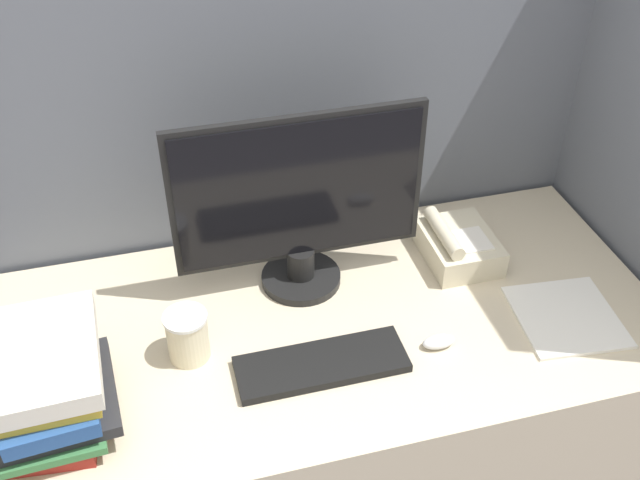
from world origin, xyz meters
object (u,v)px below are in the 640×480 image
Objects in this scene: keyboard at (322,364)px; desk_telephone at (458,245)px; book_stack at (48,387)px; coffee_cup at (188,336)px; monitor at (299,205)px; mouse at (439,342)px.

desk_telephone is at bearing 32.47° from keyboard.
keyboard is 0.55m from book_stack.
monitor is at bearing 31.66° from coffee_cup.
coffee_cup is (-0.53, 0.11, 0.04)m from mouse.
monitor is 0.38m from coffee_cup.
book_stack is at bearing 179.35° from keyboard.
monitor is 0.43m from mouse.
mouse is at bearing -120.19° from desk_telephone.
monitor is at bearing 129.01° from mouse.
book_stack is 1.00m from desk_telephone.
monitor is 7.87× the size of mouse.
book_stack is (-0.27, -0.10, 0.03)m from coffee_cup.
desk_telephone is at bearing 13.13° from coffee_cup.
desk_telephone is (0.96, 0.26, -0.05)m from book_stack.
monitor reaches higher than mouse.
keyboard is at bearing -147.53° from desk_telephone.
monitor is at bearing 177.30° from desk_telephone.
monitor reaches higher than book_stack.
monitor reaches higher than desk_telephone.
mouse is 0.54m from coffee_cup.
mouse is 0.35× the size of desk_telephone.
desk_telephone is at bearing -2.70° from monitor.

